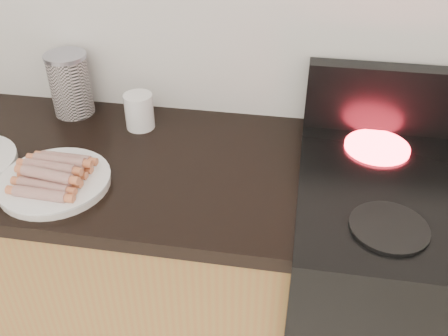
% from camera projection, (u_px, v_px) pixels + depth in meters
% --- Properties ---
extents(stove, '(0.76, 0.65, 0.91)m').
position_uv_depth(stove, '(412.00, 309.00, 1.51)').
color(stove, black).
rests_on(stove, floor).
extents(stove_panel, '(0.76, 0.06, 0.20)m').
position_uv_depth(stove_panel, '(441.00, 103.00, 1.42)').
color(stove_panel, black).
rests_on(stove_panel, stove).
extents(burner_near_left, '(0.18, 0.18, 0.01)m').
position_uv_depth(burner_near_left, '(389.00, 228.00, 1.13)').
color(burner_near_left, black).
rests_on(burner_near_left, stove).
extents(burner_far_left, '(0.18, 0.18, 0.01)m').
position_uv_depth(burner_far_left, '(377.00, 147.00, 1.40)').
color(burner_far_left, '#FF1E2D').
rests_on(burner_far_left, stove).
extents(main_plate, '(0.34, 0.34, 0.02)m').
position_uv_depth(main_plate, '(55.00, 183.00, 1.28)').
color(main_plate, white).
rests_on(main_plate, counter_slab).
extents(hotdog_pile, '(0.14, 0.20, 0.05)m').
position_uv_depth(hotdog_pile, '(52.00, 173.00, 1.26)').
color(hotdog_pile, maroon).
rests_on(hotdog_pile, main_plate).
extents(canister, '(0.13, 0.13, 0.20)m').
position_uv_depth(canister, '(70.00, 84.00, 1.54)').
color(canister, white).
rests_on(canister, counter_slab).
extents(mug, '(0.09, 0.09, 0.11)m').
position_uv_depth(mug, '(139.00, 111.00, 1.49)').
color(mug, white).
rests_on(mug, counter_slab).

